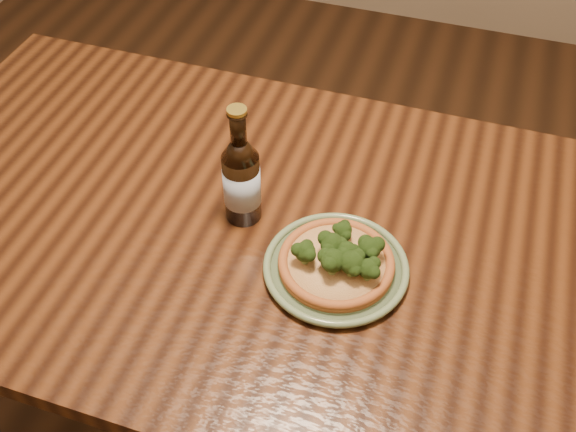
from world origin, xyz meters
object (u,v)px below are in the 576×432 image
(table, at_px, (266,257))
(pizza, at_px, (338,261))
(plate, at_px, (336,267))
(beer_bottle, at_px, (241,179))

(table, distance_m, pizza, 0.21)
(plate, distance_m, beer_bottle, 0.24)
(table, xyz_separation_m, beer_bottle, (-0.05, 0.01, 0.19))
(plate, xyz_separation_m, pizza, (0.00, -0.00, 0.02))
(plate, height_order, pizza, pizza)
(table, relative_size, beer_bottle, 6.27)
(table, relative_size, pizza, 7.72)
(table, distance_m, plate, 0.20)
(table, height_order, beer_bottle, beer_bottle)
(plate, bearing_deg, pizza, -16.48)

